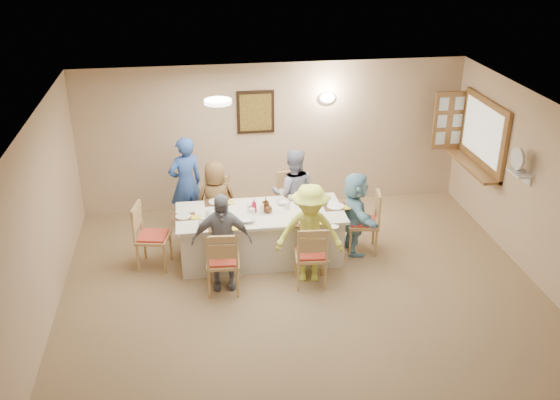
{
  "coord_description": "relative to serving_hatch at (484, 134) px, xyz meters",
  "views": [
    {
      "loc": [
        -1.36,
        -6.39,
        4.74
      ],
      "look_at": [
        -0.2,
        1.4,
        1.05
      ],
      "focal_mm": 40.0,
      "sensor_mm": 36.0,
      "label": 1
    }
  ],
  "objects": [
    {
      "name": "drinking_glass",
      "position": [
        -3.81,
        -0.7,
        -0.68
      ],
      "size": [
        0.06,
        0.06,
        0.1
      ],
      "primitive_type": "cylinder",
      "color": "silver",
      "rests_on": "dining_table"
    },
    {
      "name": "wall_sconce",
      "position": [
        -2.31,
        1.04,
        0.4
      ],
      "size": [
        0.26,
        0.09,
        0.18
      ],
      "primitive_type": "ellipsoid",
      "color": "white",
      "rests_on": "room_walls"
    },
    {
      "name": "napkin_fr",
      "position": [
        -2.88,
        -1.22,
        -0.73
      ],
      "size": [
        0.13,
        0.13,
        0.01
      ],
      "primitive_type": "cube",
      "color": "yellow",
      "rests_on": "dining_table"
    },
    {
      "name": "plate_br",
      "position": [
        -3.06,
        -0.33,
        -0.73
      ],
      "size": [
        0.24,
        0.24,
        0.01
      ],
      "primitive_type": "cylinder",
      "color": "white",
      "rests_on": "dining_table"
    },
    {
      "name": "dining_table",
      "position": [
        -3.66,
        -0.75,
        -1.12
      ],
      "size": [
        2.42,
        1.02,
        0.76
      ],
      "primitive_type": "cube",
      "color": "silver",
      "rests_on": "ground"
    },
    {
      "name": "diner_right_end",
      "position": [
        -2.24,
        -0.75,
        -0.86
      ],
      "size": [
        1.2,
        0.41,
        1.28
      ],
      "primitive_type": "imported",
      "rotation": [
        0.0,
        0.0,
        1.58
      ],
      "color": "#81BDD6",
      "rests_on": "ground"
    },
    {
      "name": "placemat_fl",
      "position": [
        -4.26,
        -1.17,
        -0.74
      ],
      "size": [
        0.33,
        0.25,
        0.01
      ],
      "primitive_type": "cube",
      "color": "#472B19",
      "rests_on": "dining_table"
    },
    {
      "name": "bowl_b",
      "position": [
        -3.29,
        -0.53,
        -0.71
      ],
      "size": [
        0.32,
        0.32,
        0.06
      ],
      "primitive_type": "imported",
      "rotation": [
        0.0,
        0.0,
        -0.37
      ],
      "color": "white",
      "rests_on": "dining_table"
    },
    {
      "name": "plate_re",
      "position": [
        -2.54,
        -0.75,
        -0.73
      ],
      "size": [
        0.25,
        0.25,
        0.02
      ],
      "primitive_type": "cylinder",
      "color": "white",
      "rests_on": "dining_table"
    },
    {
      "name": "desk_fan",
      "position": [
        -0.11,
        -1.35,
        0.05
      ],
      "size": [
        0.3,
        0.3,
        0.28
      ],
      "primitive_type": null,
      "color": "#A5A5A8",
      "rests_on": "fan_shelf"
    },
    {
      "name": "condiment_malt",
      "position": [
        -3.55,
        -0.79,
        -0.66
      ],
      "size": [
        0.12,
        0.12,
        0.15
      ],
      "primitive_type": "imported",
      "rotation": [
        0.0,
        0.0,
        -0.02
      ],
      "color": "#472612",
      "rests_on": "dining_table"
    },
    {
      "name": "plate_fr",
      "position": [
        -3.06,
        -1.17,
        -0.73
      ],
      "size": [
        0.22,
        0.22,
        0.01
      ],
      "primitive_type": "cylinder",
      "color": "white",
      "rests_on": "dining_table"
    },
    {
      "name": "napkin_br",
      "position": [
        -2.88,
        -0.38,
        -0.73
      ],
      "size": [
        0.15,
        0.15,
        0.01
      ],
      "primitive_type": "cube",
      "color": "yellow",
      "rests_on": "dining_table"
    },
    {
      "name": "chair_front_left",
      "position": [
        -4.26,
        -1.55,
        -1.02
      ],
      "size": [
        0.49,
        0.49,
        0.96
      ],
      "primitive_type": null,
      "rotation": [
        0.0,
        0.0,
        3.07
      ],
      "color": "tan",
      "rests_on": "ground"
    },
    {
      "name": "serving_hatch",
      "position": [
        0.0,
        0.0,
        0.0
      ],
      "size": [
        0.06,
        1.5,
        1.15
      ],
      "primitive_type": "cube",
      "color": "olive",
      "rests_on": "room_walls"
    },
    {
      "name": "bowl_a",
      "position": [
        -3.88,
        -1.02,
        -0.71
      ],
      "size": [
        0.28,
        0.28,
        0.06
      ],
      "primitive_type": "imported",
      "rotation": [
        0.0,
        0.0,
        -0.1
      ],
      "color": "white",
      "rests_on": "dining_table"
    },
    {
      "name": "napkin_bl",
      "position": [
        -4.08,
        -0.38,
        -0.73
      ],
      "size": [
        0.14,
        0.14,
        0.01
      ],
      "primitive_type": "cube",
      "color": "yellow",
      "rests_on": "dining_table"
    },
    {
      "name": "chair_back_right",
      "position": [
        -3.06,
        0.05,
        -1.02
      ],
      "size": [
        0.51,
        0.51,
        0.96
      ],
      "primitive_type": null,
      "rotation": [
        0.0,
        0.0,
        0.12
      ],
      "color": "tan",
      "rests_on": "ground"
    },
    {
      "name": "teacup_a",
      "position": [
        -4.5,
        -1.1,
        -0.69
      ],
      "size": [
        0.19,
        0.19,
        0.1
      ],
      "primitive_type": "imported",
      "rotation": [
        0.0,
        0.0,
        -0.28
      ],
      "color": "white",
      "rests_on": "dining_table"
    },
    {
      "name": "room_walls",
      "position": [
        -3.21,
        -2.4,
        0.01
      ],
      "size": [
        7.0,
        7.0,
        7.0
      ],
      "color": "tan",
      "rests_on": "ground"
    },
    {
      "name": "ceiling_light",
      "position": [
        -4.21,
        -0.9,
        0.97
      ],
      "size": [
        0.36,
        0.36,
        0.05
      ],
      "primitive_type": "cylinder",
      "color": "white",
      "rests_on": "room_walls"
    },
    {
      "name": "plate_le",
      "position": [
        -4.76,
        -0.75,
        -0.73
      ],
      "size": [
        0.22,
        0.22,
        0.01
      ],
      "primitive_type": "cylinder",
      "color": "white",
      "rests_on": "dining_table"
    },
    {
      "name": "ground",
      "position": [
        -3.21,
        -2.4,
        -1.5
      ],
      "size": [
        7.0,
        7.0,
        0.0
      ],
      "primitive_type": "plane",
      "color": "#9F8054"
    },
    {
      "name": "teacup_b",
      "position": [
        -3.27,
        -0.21,
        -0.7
      ],
      "size": [
        0.16,
        0.16,
        0.09
      ],
      "primitive_type": "imported",
      "rotation": [
        0.0,
        0.0,
        -0.38
      ],
      "color": "white",
      "rests_on": "dining_table"
    },
    {
      "name": "chair_right_end",
      "position": [
        -2.11,
        -0.75,
        -1.01
      ],
      "size": [
        0.54,
        0.54,
        0.98
      ],
      "primitive_type": null,
      "rotation": [
        0.0,
        0.0,
        -1.75
      ],
      "color": "tan",
      "rests_on": "ground"
    },
    {
      "name": "caregiver",
      "position": [
        -4.71,
        0.4,
        -0.72
      ],
      "size": [
        0.84,
        0.79,
        1.56
      ],
      "primitive_type": "imported",
      "rotation": [
        0.0,
        0.0,
        3.56
      ],
      "color": "#3058B4",
      "rests_on": "ground"
    },
    {
      "name": "placemat_le",
      "position": [
        -4.76,
        -0.75,
        -0.74
      ],
      "size": [
        0.33,
        0.25,
        0.01
      ],
      "primitive_type": "cube",
      "color": "#472B19",
      "rests_on": "dining_table"
    },
    {
      "name": "placemat_fr",
      "position": [
        -3.06,
        -1.17,
        -0.74
      ],
      "size": [
        0.37,
        0.27,
        0.01
      ],
      "primitive_type": "cube",
      "color": "#472B19",
      "rests_on": "dining_table"
    },
    {
      "name": "plate_bl",
      "position": [
        -4.26,
        -0.33,
        -0.73
      ],
      "size": [
        0.25,
        0.25,
        0.02
      ],
      "primitive_type": "cylinder",
      "color": "white",
      "rests_on": "dining_table"
    },
    {
      "name": "diner_back_left",
      "position": [
        -4.26,
        -0.07,
        -0.85
      ],
      "size": [
        0.79,
        0.65,
        1.31
      ],
      "primitive_type": "imported",
      "rotation": [
        0.0,
        0.0,
        3.33
      ],
      "color": "brown",
      "rests_on": "ground"
    },
    {
      "name": "fan_shelf",
      "position": [
        -0.08,
        -1.35,
        -0.1
      ],
      "size": [
        0.22,
        0.36,
        0.03
      ],
      "primitive_type": "cube",
      "color": "white",
      "rests_on": "room_walls"
    },
    {
      "name": "chair_back_left",
      "position": [
        -4.26,
        0.05,
        -1.02
      ],
      "size": [
        0.54,
        0.54,
        0.95
      ],
      "primitive_type": null,
      "rotation": [
        0.0,
        0.0,
        -0.21
      ],
      "color": "tan",
      "rests_on": "ground"
    },
    {
      "name": "placemat_bl",
      "position": [
        -4.26,
        -0.33,
        -0.74
      ],
      "size": [
        0.37,
        0.27,
        0.01
      ],
      "primitive_type": "cube",
      "color": "#472B19",
      "rests_on": "dining_table"
    },
    {
      "name": "shutter_door",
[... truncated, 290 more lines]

